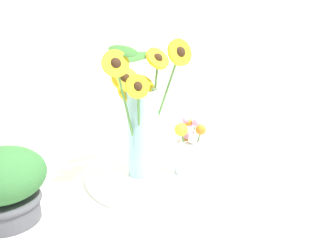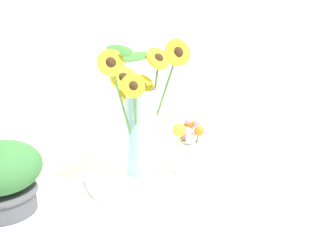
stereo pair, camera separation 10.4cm
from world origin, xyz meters
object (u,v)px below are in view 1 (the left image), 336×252
vase_small_center (188,151)px  potted_plant (5,184)px  mason_jar_sunflowers (142,119)px  serving_tray (168,170)px  vase_bulb_right (187,138)px

vase_small_center → potted_plant: (-0.52, 0.05, 0.01)m
mason_jar_sunflowers → vase_small_center: (0.12, -0.07, -0.11)m
serving_tray → vase_bulb_right: vase_bulb_right is taller
serving_tray → mason_jar_sunflowers: bearing=178.8°
serving_tray → vase_bulb_right: (0.10, 0.03, 0.09)m
mason_jar_sunflowers → potted_plant: (-0.39, -0.02, -0.10)m
vase_bulb_right → vase_small_center: bearing=-123.5°
serving_tray → potted_plant: size_ratio=2.68×
serving_tray → vase_small_center: 0.11m
serving_tray → vase_bulb_right: size_ratio=3.47×
vase_small_center → potted_plant: bearing=174.7°
vase_bulb_right → potted_plant: size_ratio=0.77×
vase_small_center → vase_bulb_right: bearing=56.5°
vase_small_center → vase_bulb_right: size_ratio=1.09×
serving_tray → mason_jar_sunflowers: (-0.09, 0.00, 0.19)m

